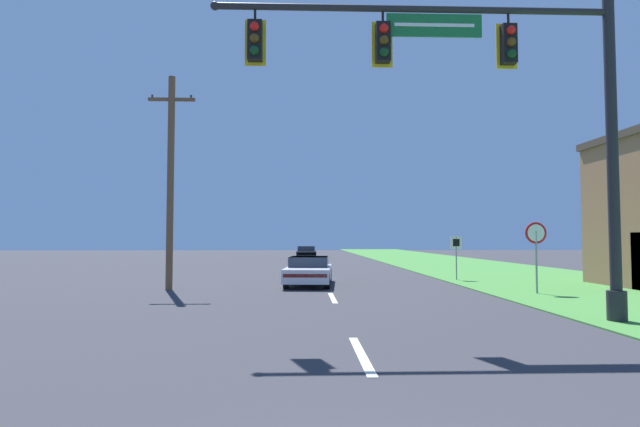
{
  "coord_description": "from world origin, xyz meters",
  "views": [
    {
      "loc": [
        -1.0,
        -2.52,
        1.98
      ],
      "look_at": [
        0.0,
        25.83,
        3.38
      ],
      "focal_mm": 28.0,
      "sensor_mm": 36.0,
      "label": 1
    }
  ],
  "objects_px": {
    "car_ahead": "(309,271)",
    "utility_pole_near": "(170,178)",
    "signal_mast": "(504,101)",
    "stop_sign": "(536,241)",
    "far_car": "(306,253)",
    "route_sign_post": "(456,248)"
  },
  "relations": [
    {
      "from": "stop_sign",
      "to": "route_sign_post",
      "type": "relative_size",
      "value": 1.23
    },
    {
      "from": "car_ahead",
      "to": "utility_pole_near",
      "type": "relative_size",
      "value": 0.57
    },
    {
      "from": "far_car",
      "to": "utility_pole_near",
      "type": "height_order",
      "value": "utility_pole_near"
    },
    {
      "from": "signal_mast",
      "to": "far_car",
      "type": "distance_m",
      "value": 36.37
    },
    {
      "from": "signal_mast",
      "to": "utility_pole_near",
      "type": "distance_m",
      "value": 12.63
    },
    {
      "from": "car_ahead",
      "to": "far_car",
      "type": "distance_m",
      "value": 26.18
    },
    {
      "from": "signal_mast",
      "to": "route_sign_post",
      "type": "distance_m",
      "value": 12.41
    },
    {
      "from": "stop_sign",
      "to": "route_sign_post",
      "type": "bearing_deg",
      "value": 100.43
    },
    {
      "from": "far_car",
      "to": "stop_sign",
      "type": "relative_size",
      "value": 1.84
    },
    {
      "from": "far_car",
      "to": "route_sign_post",
      "type": "height_order",
      "value": "route_sign_post"
    },
    {
      "from": "far_car",
      "to": "utility_pole_near",
      "type": "relative_size",
      "value": 0.56
    },
    {
      "from": "stop_sign",
      "to": "utility_pole_near",
      "type": "distance_m",
      "value": 13.72
    },
    {
      "from": "stop_sign",
      "to": "utility_pole_near",
      "type": "relative_size",
      "value": 0.3
    },
    {
      "from": "car_ahead",
      "to": "route_sign_post",
      "type": "xyz_separation_m",
      "value": [
        6.93,
        1.97,
        0.92
      ]
    },
    {
      "from": "car_ahead",
      "to": "utility_pole_near",
      "type": "height_order",
      "value": "utility_pole_near"
    },
    {
      "from": "far_car",
      "to": "car_ahead",
      "type": "bearing_deg",
      "value": -90.16
    },
    {
      "from": "far_car",
      "to": "route_sign_post",
      "type": "xyz_separation_m",
      "value": [
        6.85,
        -24.21,
        0.92
      ]
    },
    {
      "from": "route_sign_post",
      "to": "utility_pole_near",
      "type": "height_order",
      "value": "utility_pole_near"
    },
    {
      "from": "car_ahead",
      "to": "stop_sign",
      "type": "height_order",
      "value": "stop_sign"
    },
    {
      "from": "signal_mast",
      "to": "stop_sign",
      "type": "relative_size",
      "value": 3.91
    },
    {
      "from": "car_ahead",
      "to": "utility_pole_near",
      "type": "xyz_separation_m",
      "value": [
        -5.38,
        -1.85,
        3.68
      ]
    },
    {
      "from": "stop_sign",
      "to": "route_sign_post",
      "type": "distance_m",
      "value": 5.88
    }
  ]
}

